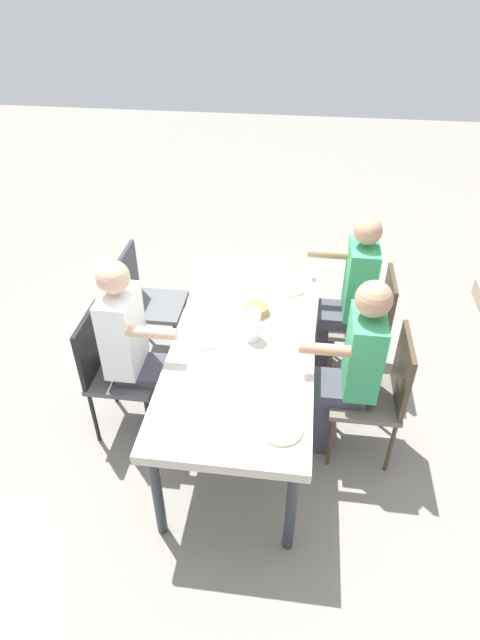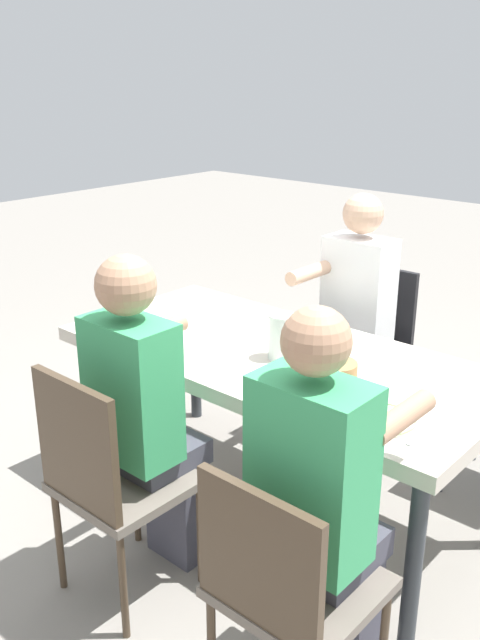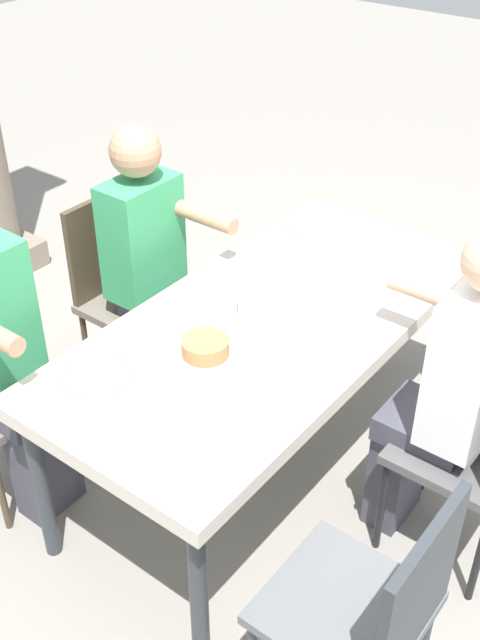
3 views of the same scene
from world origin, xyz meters
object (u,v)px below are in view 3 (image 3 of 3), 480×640
object	(u,v)px
plate_2	(309,226)
bread_basket	(205,347)
diner_woman_green	(1,353)
diner_man_white	(449,387)
chair_west_south	(372,607)
water_pitcher	(253,300)
chair_mid_north	(125,284)
plate_0	(97,375)
plate_1	(330,339)
dining_table	(270,330)
diner_guest_third	(155,264)

from	to	relation	value
plate_2	bread_basket	xyz separation A→B (m)	(-1.02, -0.24, 0.02)
diner_woman_green	diner_man_white	distance (m)	1.61
diner_woman_green	diner_man_white	xyz separation A→B (m)	(0.81, -1.39, 0.01)
chair_west_south	water_pitcher	world-z (taller)	water_pitcher
chair_mid_north	diner_woman_green	distance (m)	0.84
diner_man_white	plate_0	size ratio (longest dim) A/B	5.64
bread_basket	diner_man_white	bearing A→B (deg)	-61.07
diner_man_white	plate_0	xyz separation A→B (m)	(-0.74, 0.95, 0.06)
chair_mid_north	plate_1	world-z (taller)	chair_mid_north
plate_2	water_pitcher	size ratio (longest dim) A/B	1.20
dining_table	plate_1	world-z (taller)	plate_1
chair_west_south	plate_0	bearing A→B (deg)	86.62
bread_basket	diner_guest_third	bearing A→B (deg)	56.78
diner_guest_third	diner_man_white	bearing A→B (deg)	-90.00
chair_west_south	bread_basket	xyz separation A→B (m)	(0.39, 0.92, 0.25)
diner_man_white	plate_1	size ratio (longest dim) A/B	5.77
diner_man_white	diner_guest_third	size ratio (longest dim) A/B	1.01
diner_woman_green	chair_west_south	bearing A→B (deg)	-89.89
dining_table	bread_basket	distance (m)	0.35
chair_west_south	plate_1	bearing A→B (deg)	40.06
diner_guest_third	plate_2	size ratio (longest dim) A/B	5.68
plate_2	water_pitcher	distance (m)	0.79
plate_2	diner_woman_green	bearing A→B (deg)	163.84
dining_table	water_pitcher	world-z (taller)	water_pitcher
plate_1	chair_west_south	bearing A→B (deg)	-139.94
diner_man_white	chair_mid_north	bearing A→B (deg)	90.10
dining_table	water_pitcher	xyz separation A→B (m)	(-0.05, 0.04, 0.15)
water_pitcher	bread_basket	distance (m)	0.28
dining_table	plate_2	world-z (taller)	plate_2
dining_table	water_pitcher	bearing A→B (deg)	141.78
diner_man_white	plate_0	bearing A→B (deg)	127.88
diner_man_white	water_pitcher	world-z (taller)	diner_man_white
chair_west_south	water_pitcher	xyz separation A→B (m)	(0.67, 0.91, 0.31)
chair_west_south	diner_guest_third	bearing A→B (deg)	62.50
water_pitcher	bread_basket	bearing A→B (deg)	179.03
diner_guest_third	chair_west_south	bearing A→B (deg)	-117.50
diner_guest_third	bread_basket	world-z (taller)	diner_guest_third
plate_1	water_pitcher	xyz separation A→B (m)	(-0.06, 0.30, 0.08)
diner_man_white	diner_guest_third	world-z (taller)	diner_man_white
plate_1	plate_2	bearing A→B (deg)	38.28
dining_table	diner_guest_third	size ratio (longest dim) A/B	1.45
chair_west_south	dining_table	bearing A→B (deg)	50.30
dining_table	plate_0	xyz separation A→B (m)	(-0.66, 0.25, 0.07)
chair_west_south	diner_guest_third	xyz separation A→B (m)	(0.81, 1.55, 0.17)
plate_0	water_pitcher	xyz separation A→B (m)	(0.60, -0.21, 0.08)
dining_table	diner_guest_third	world-z (taller)	diner_guest_third
chair_west_south	diner_man_white	xyz separation A→B (m)	(0.81, 0.17, 0.17)
diner_woman_green	diner_man_white	world-z (taller)	diner_man_white
water_pitcher	chair_west_south	bearing A→B (deg)	-126.18
chair_west_south	plate_1	world-z (taller)	chair_west_south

